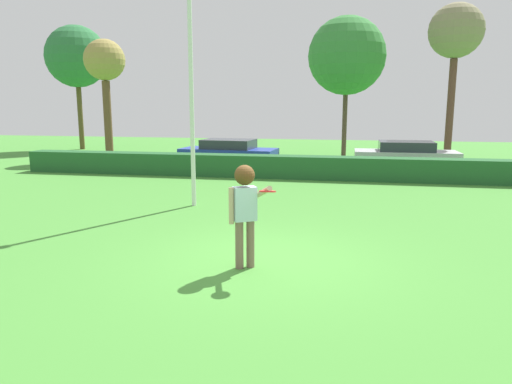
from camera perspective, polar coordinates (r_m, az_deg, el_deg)
ground_plane at (r=8.65m, az=1.00°, el=-8.35°), size 60.00×60.00×0.00m
person at (r=8.05m, az=-1.34°, el=-1.30°), size 0.78×0.60×1.79m
frisbee at (r=7.65m, az=1.38°, el=0.08°), size 0.27×0.28×0.06m
lamppost at (r=13.16m, az=-7.80°, el=14.08°), size 0.24×0.24×6.63m
hedge_row at (r=18.16m, az=6.45°, el=2.95°), size 23.14×0.90×0.85m
parked_car_blue at (r=21.19m, az=-3.29°, el=4.79°), size 4.33×2.10×1.25m
parked_car_silver at (r=21.02m, az=17.46°, el=4.28°), size 4.20×1.81×1.25m
maple_tree at (r=31.81m, az=-20.68°, el=14.88°), size 3.67×3.67×7.44m
birch_tree at (r=25.08m, az=22.79°, el=17.08°), size 2.50×2.50×7.39m
oak_tree at (r=26.49m, az=10.80°, el=15.69°), size 4.07×4.07×7.32m
bare_elm_tree at (r=25.51m, az=-17.64°, el=14.38°), size 2.01×2.01×5.94m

